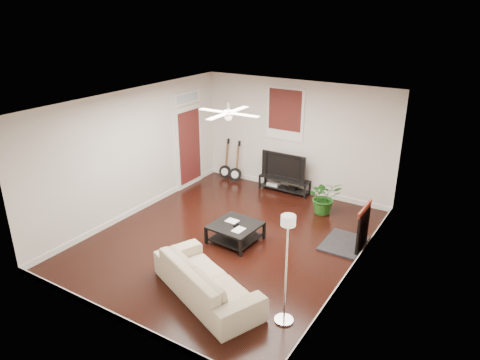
% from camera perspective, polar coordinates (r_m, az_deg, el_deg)
% --- Properties ---
extents(room, '(5.01, 6.01, 2.81)m').
position_cam_1_polar(room, '(8.45, -1.43, 0.72)').
color(room, black).
rests_on(room, ground).
extents(brick_accent, '(0.02, 2.20, 2.80)m').
position_cam_1_polar(brick_accent, '(8.38, 16.86, -0.43)').
color(brick_accent, '#AB4637').
rests_on(brick_accent, floor).
extents(fireplace, '(0.80, 1.10, 0.92)m').
position_cam_1_polar(fireplace, '(8.83, 14.41, -5.72)').
color(fireplace, black).
rests_on(fireplace, floor).
extents(window_back, '(1.00, 0.06, 1.30)m').
position_cam_1_polar(window_back, '(10.91, 5.84, 8.48)').
color(window_back, '#401811').
rests_on(window_back, wall_back).
extents(door_left, '(0.08, 1.00, 2.50)m').
position_cam_1_polar(door_left, '(11.33, -6.62, 5.28)').
color(door_left, white).
rests_on(door_left, wall_left).
extents(tv_stand, '(1.31, 0.35, 0.37)m').
position_cam_1_polar(tv_stand, '(11.23, 5.74, -0.62)').
color(tv_stand, black).
rests_on(tv_stand, floor).
extents(tv, '(1.17, 0.15, 0.67)m').
position_cam_1_polar(tv, '(11.06, 5.89, 1.93)').
color(tv, black).
rests_on(tv, tv_stand).
extents(coffee_table, '(0.94, 0.94, 0.37)m').
position_cam_1_polar(coffee_table, '(8.87, -0.60, -6.83)').
color(coffee_table, black).
rests_on(coffee_table, floor).
extents(sofa, '(2.33, 1.63, 0.63)m').
position_cam_1_polar(sofa, '(7.30, -4.35, -12.64)').
color(sofa, tan).
rests_on(sofa, floor).
extents(floor_lamp, '(0.38, 0.38, 1.77)m').
position_cam_1_polar(floor_lamp, '(6.47, 5.97, -11.57)').
color(floor_lamp, silver).
rests_on(floor_lamp, floor).
extents(potted_plant, '(0.95, 0.94, 0.80)m').
position_cam_1_polar(potted_plant, '(10.11, 10.86, -2.16)').
color(potted_plant, '#1E5A19').
rests_on(potted_plant, floor).
extents(guitar_left, '(0.38, 0.29, 1.11)m').
position_cam_1_polar(guitar_left, '(11.90, -1.95, 2.70)').
color(guitar_left, black).
rests_on(guitar_left, floor).
extents(guitar_right, '(0.39, 0.32, 1.11)m').
position_cam_1_polar(guitar_right, '(11.70, -0.60, 2.36)').
color(guitar_right, black).
rests_on(guitar_right, floor).
extents(ceiling_fan, '(1.24, 1.24, 0.32)m').
position_cam_1_polar(ceiling_fan, '(8.10, -1.51, 8.67)').
color(ceiling_fan, white).
rests_on(ceiling_fan, ceiling).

